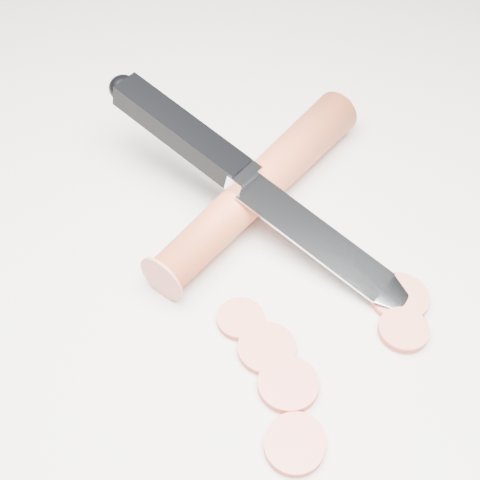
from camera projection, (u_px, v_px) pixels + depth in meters
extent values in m
plane|color=silver|center=(317.00, 307.00, 0.44)|extent=(2.40, 2.40, 0.00)
cylinder|color=#CA4C26|center=(259.00, 186.00, 0.49)|extent=(0.17, 0.18, 0.03)
cylinder|color=#DB6951|center=(294.00, 446.00, 0.38)|extent=(0.03, 0.03, 0.01)
cylinder|color=#DB6951|center=(267.00, 349.00, 0.42)|extent=(0.04, 0.04, 0.01)
cylinder|color=#DB6951|center=(297.00, 441.00, 0.38)|extent=(0.03, 0.03, 0.01)
cylinder|color=#DB6951|center=(403.00, 330.00, 0.43)|extent=(0.03, 0.03, 0.01)
cylinder|color=#DB6951|center=(399.00, 298.00, 0.44)|extent=(0.04, 0.04, 0.01)
cylinder|color=#DB6951|center=(241.00, 319.00, 0.43)|extent=(0.03, 0.03, 0.01)
cylinder|color=#DB6951|center=(288.00, 385.00, 0.40)|extent=(0.04, 0.04, 0.01)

